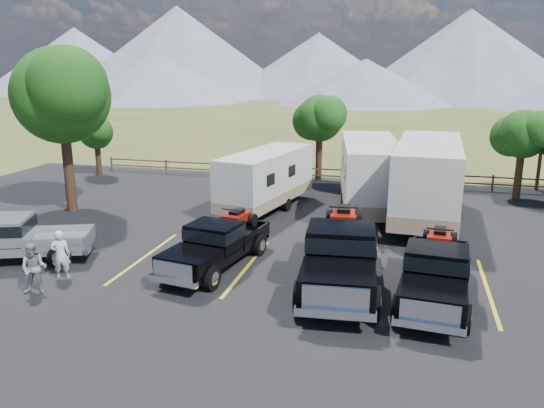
% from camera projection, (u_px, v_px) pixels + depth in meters
% --- Properties ---
extents(ground, '(320.00, 320.00, 0.00)m').
position_uv_depth(ground, '(274.00, 327.00, 14.56)').
color(ground, '#4A5222').
rests_on(ground, ground).
extents(asphalt_lot, '(44.00, 34.00, 0.04)m').
position_uv_depth(asphalt_lot, '(297.00, 284.00, 17.36)').
color(asphalt_lot, black).
rests_on(asphalt_lot, ground).
extents(stall_lines, '(12.12, 5.50, 0.01)m').
position_uv_depth(stall_lines, '(303.00, 272.00, 18.29)').
color(stall_lines, yellow).
rests_on(stall_lines, asphalt_lot).
extents(tree_big_nw, '(5.54, 5.18, 7.84)m').
position_uv_depth(tree_big_nw, '(61.00, 95.00, 24.61)').
color(tree_big_nw, black).
rests_on(tree_big_nw, ground).
extents(tree_ne_a, '(3.11, 2.92, 4.76)m').
position_uv_depth(tree_ne_a, '(523.00, 134.00, 27.42)').
color(tree_ne_a, black).
rests_on(tree_ne_a, ground).
extents(tree_north, '(3.46, 3.24, 5.25)m').
position_uv_depth(tree_north, '(319.00, 119.00, 31.87)').
color(tree_north, black).
rests_on(tree_north, ground).
extents(tree_nw_small, '(2.59, 2.43, 3.85)m').
position_uv_depth(tree_nw_small, '(96.00, 133.00, 33.65)').
color(tree_nw_small, black).
rests_on(tree_nw_small, ground).
extents(rail_fence, '(36.12, 0.12, 1.00)m').
position_uv_depth(rail_fence, '(384.00, 176.00, 31.24)').
color(rail_fence, '#523623').
rests_on(rail_fence, ground).
extents(mountain_range, '(209.00, 71.00, 20.00)m').
position_uv_depth(mountain_range, '(361.00, 60.00, 113.60)').
color(mountain_range, slate).
rests_on(mountain_range, ground).
extents(rig_left, '(2.64, 5.69, 1.83)m').
position_uv_depth(rig_left, '(217.00, 243.00, 18.63)').
color(rig_left, black).
rests_on(rig_left, asphalt_lot).
extents(rig_center, '(2.86, 6.97, 2.27)m').
position_uv_depth(rig_center, '(341.00, 252.00, 17.05)').
color(rig_center, black).
rests_on(rig_center, asphalt_lot).
extents(rig_right, '(2.43, 5.90, 1.92)m').
position_uv_depth(rig_right, '(436.00, 271.00, 15.98)').
color(rig_right, black).
rests_on(rig_right, asphalt_lot).
extents(trailer_left, '(3.47, 8.34, 2.89)m').
position_uv_depth(trailer_left, '(266.00, 180.00, 25.81)').
color(trailer_left, silver).
rests_on(trailer_left, asphalt_lot).
extents(trailer_center, '(3.74, 9.92, 3.43)m').
position_uv_depth(trailer_center, '(370.00, 175.00, 25.55)').
color(trailer_center, silver).
rests_on(trailer_center, asphalt_lot).
extents(trailer_right, '(3.14, 10.47, 3.63)m').
position_uv_depth(trailer_right, '(427.00, 181.00, 23.77)').
color(trailer_right, silver).
rests_on(trailer_right, asphalt_lot).
extents(pickup_silver, '(5.79, 3.64, 1.66)m').
position_uv_depth(pickup_silver, '(14.00, 238.00, 19.14)').
color(pickup_silver, '#9B9EA4').
rests_on(pickup_silver, asphalt_lot).
extents(person_a, '(0.73, 0.64, 1.68)m').
position_uv_depth(person_a, '(61.00, 255.00, 17.55)').
color(person_a, silver).
rests_on(person_a, asphalt_lot).
extents(person_b, '(0.96, 0.84, 1.65)m').
position_uv_depth(person_b, '(34.00, 268.00, 16.42)').
color(person_b, gray).
rests_on(person_b, asphalt_lot).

